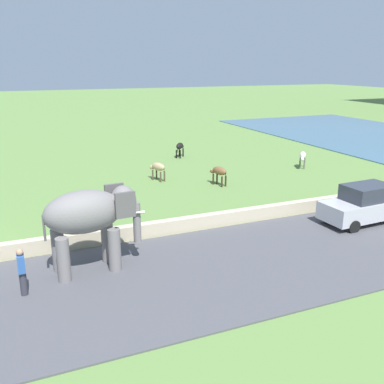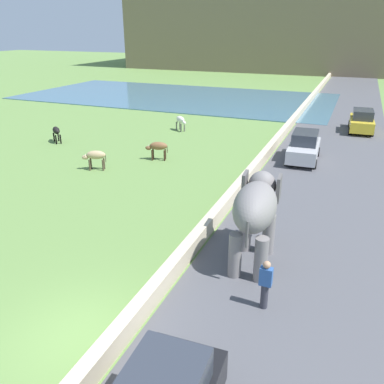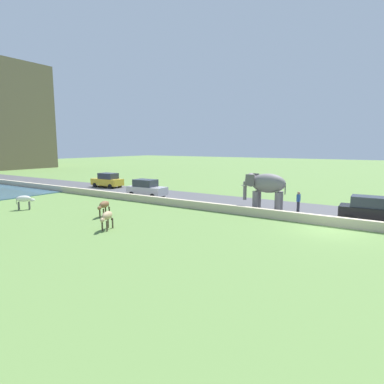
% 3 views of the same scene
% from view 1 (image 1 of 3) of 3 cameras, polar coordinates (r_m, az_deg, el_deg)
% --- Properties ---
extents(barrier_wall, '(0.40, 110.00, 0.63)m').
position_cam_1_polar(barrier_wall, '(23.13, 18.28, -1.25)').
color(barrier_wall, beige).
rests_on(barrier_wall, ground).
extents(lake, '(36.00, 18.00, 0.08)m').
position_cam_1_polar(lake, '(46.80, 23.79, 6.54)').
color(lake, '#426B84').
rests_on(lake, ground).
extents(elephant, '(1.61, 3.52, 2.99)m').
position_cam_1_polar(elephant, '(15.23, -13.21, -3.15)').
color(elephant, slate).
rests_on(elephant, ground).
extents(person_beside_elephant, '(0.36, 0.22, 1.63)m').
position_cam_1_polar(person_beside_elephant, '(14.64, -21.48, -9.69)').
color(person_beside_elephant, '#33333D').
rests_on(person_beside_elephant, ground).
extents(car_silver, '(1.93, 4.07, 1.80)m').
position_cam_1_polar(car_silver, '(21.24, 21.73, -1.51)').
color(car_silver, '#B7B7BC').
rests_on(car_silver, ground).
extents(cow_black, '(1.29, 1.13, 1.15)m').
position_cam_1_polar(cow_black, '(33.93, -1.60, 5.99)').
color(cow_black, black).
rests_on(cow_black, ground).
extents(cow_tan, '(1.41, 0.82, 1.15)m').
position_cam_1_polar(cow_tan, '(27.09, -4.52, 3.23)').
color(cow_tan, tan).
rests_on(cow_tan, ground).
extents(cow_white, '(1.29, 1.12, 1.15)m').
position_cam_1_polar(cow_white, '(31.30, 14.37, 4.57)').
color(cow_white, silver).
rests_on(cow_white, ground).
extents(cow_brown, '(1.42, 0.73, 1.15)m').
position_cam_1_polar(cow_brown, '(26.00, 3.57, 2.68)').
color(cow_brown, brown).
rests_on(cow_brown, ground).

